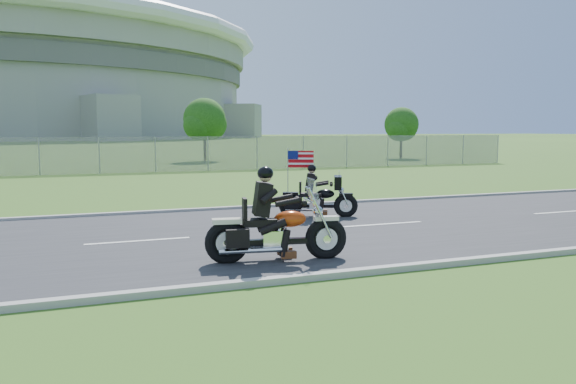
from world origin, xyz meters
name	(u,v)px	position (x,y,z in m)	size (l,w,h in m)	color
ground	(229,237)	(0.00, 0.00, 0.00)	(420.00, 420.00, 0.00)	#34551A
road	(229,236)	(0.00, 0.00, 0.02)	(120.00, 8.00, 0.04)	#28282B
curb_north	(194,210)	(0.00, 4.05, 0.05)	(120.00, 0.18, 0.12)	#9E9B93
curb_south	(293,279)	(0.00, -4.05, 0.05)	(120.00, 0.18, 0.12)	#9E9B93
fence	(39,156)	(-5.00, 20.00, 1.00)	(60.00, 0.03, 2.00)	gray
stadium	(11,83)	(-20.00, 170.00, 15.58)	(140.40, 140.40, 29.20)	#A3A099
tree_fence_near	(205,122)	(6.04, 30.04, 2.97)	(3.52, 3.28, 4.75)	#382316
tree_fence_far	(402,126)	(22.04, 28.03, 2.64)	(3.08, 2.87, 4.20)	#382316
motorcycle_lead	(275,232)	(0.17, -2.70, 0.56)	(2.64, 0.90, 1.78)	black
motorcycle_follow	(318,199)	(2.99, 1.80, 0.51)	(2.04, 1.17, 1.82)	black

